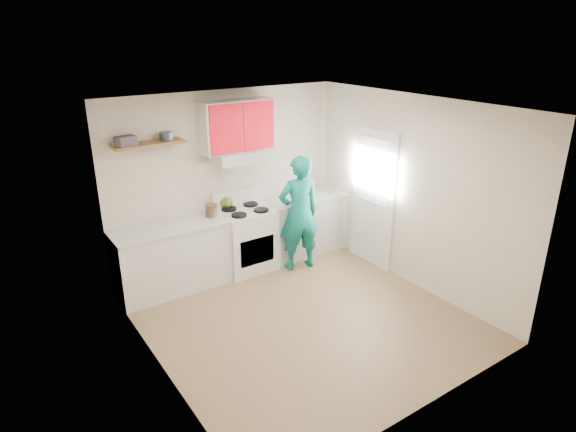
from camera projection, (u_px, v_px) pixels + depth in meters
floor at (303, 317)px, 6.12m from camera, size 3.80×3.80×0.00m
ceiling at (306, 107)px, 5.19m from camera, size 3.60×3.80×0.04m
back_wall at (227, 181)px, 7.12m from camera, size 3.60×0.04×2.60m
front_wall at (435, 288)px, 4.19m from camera, size 3.60×0.04×2.60m
left_wall at (153, 260)px, 4.71m from camera, size 0.04×3.80×2.60m
right_wall at (412, 193)px, 6.60m from camera, size 0.04×3.80×2.60m
door at (373, 199)px, 7.23m from camera, size 0.05×0.85×2.05m
door_glass at (374, 171)px, 7.06m from camera, size 0.01×0.55×0.95m
counter_left at (172, 259)px, 6.65m from camera, size 1.52×0.60×0.90m
counter_right at (302, 225)px, 7.79m from camera, size 1.32×0.60×0.90m
stove at (246, 240)px, 7.22m from camera, size 0.76×0.65×0.92m
range_hood at (240, 156)px, 6.86m from camera, size 0.76×0.44×0.15m
upper_cabinets at (237, 126)px, 6.75m from camera, size 1.02×0.33×0.70m
shelf at (148, 144)px, 6.14m from camera, size 0.90×0.30×0.04m
books at (126, 141)px, 5.93m from camera, size 0.26×0.22×0.12m
tin at (166, 136)px, 6.23m from camera, size 0.23×0.23×0.11m
kettle at (225, 202)px, 7.13m from camera, size 0.22×0.22×0.18m
crock at (211, 211)px, 6.81m from camera, size 0.17×0.17×0.20m
cutting_board at (293, 200)px, 7.54m from camera, size 0.31×0.26×0.02m
silicone_mat at (312, 195)px, 7.76m from camera, size 0.34×0.30×0.01m
person at (299, 213)px, 7.11m from camera, size 0.70×0.53×1.73m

